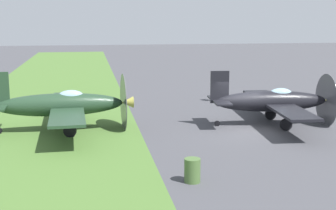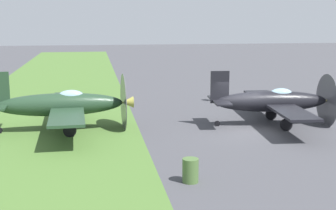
% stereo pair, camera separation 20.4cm
% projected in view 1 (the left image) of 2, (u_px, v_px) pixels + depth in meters
% --- Properties ---
extents(ground_plane, '(160.00, 160.00, 0.00)m').
position_uv_depth(ground_plane, '(244.00, 131.00, 25.29)').
color(ground_plane, '#424247').
extents(grass_verge, '(120.00, 11.00, 0.01)m').
position_uv_depth(grass_verge, '(32.00, 139.00, 23.48)').
color(grass_verge, '#476B2D').
rests_on(grass_verge, ground).
extents(airplane_lead, '(9.11, 7.20, 3.24)m').
position_uv_depth(airplane_lead, '(273.00, 101.00, 26.39)').
color(airplane_lead, black).
rests_on(airplane_lead, ground).
extents(airplane_wingman, '(9.49, 7.52, 3.39)m').
position_uv_depth(airplane_wingman, '(63.00, 105.00, 25.00)').
color(airplane_wingman, '#233D28').
rests_on(airplane_wingman, ground).
extents(ground_crew_chief, '(0.56, 0.38, 1.73)m').
position_uv_depth(ground_crew_chief, '(216.00, 89.00, 33.92)').
color(ground_crew_chief, '#2D3342').
rests_on(ground_crew_chief, ground).
extents(fuel_drum, '(0.60, 0.60, 0.90)m').
position_uv_depth(fuel_drum, '(192.00, 170.00, 17.33)').
color(fuel_drum, '#476633').
rests_on(fuel_drum, ground).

